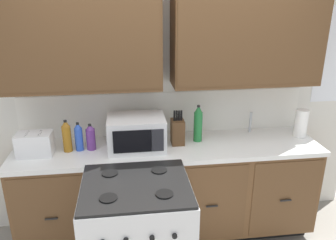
{
  "coord_description": "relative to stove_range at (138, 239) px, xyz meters",
  "views": [
    {
      "loc": [
        -0.36,
        -2.36,
        2.16
      ],
      "look_at": [
        -0.01,
        0.27,
        1.17
      ],
      "focal_mm": 36.13,
      "sensor_mm": 36.0,
      "label": 1
    }
  ],
  "objects": [
    {
      "name": "bottle_green",
      "position": [
        0.59,
        0.7,
        0.61
      ],
      "size": [
        0.08,
        0.08,
        0.33
      ],
      "color": "#237A38",
      "rests_on": "counter_run"
    },
    {
      "name": "sink_faucet",
      "position": [
        1.12,
        0.84,
        0.55
      ],
      "size": [
        0.02,
        0.02,
        0.2
      ],
      "primitive_type": "cylinder",
      "color": "#B2B5BA",
      "rests_on": "counter_run"
    },
    {
      "name": "wall_unit",
      "position": [
        0.31,
        0.83,
        1.2
      ],
      "size": [
        3.83,
        0.4,
        2.58
      ],
      "color": "silver",
      "rests_on": "ground_plane"
    },
    {
      "name": "toaster",
      "position": [
        -0.79,
        0.6,
        0.55
      ],
      "size": [
        0.28,
        0.18,
        0.19
      ],
      "color": "white",
      "rests_on": "counter_run"
    },
    {
      "name": "counter_run",
      "position": [
        0.31,
        0.63,
        0.0
      ],
      "size": [
        2.66,
        0.64,
        0.92
      ],
      "color": "black",
      "rests_on": "ground_plane"
    },
    {
      "name": "knife_block",
      "position": [
        0.4,
        0.67,
        0.57
      ],
      "size": [
        0.11,
        0.14,
        0.31
      ],
      "color": "#52361E",
      "rests_on": "counter_run"
    },
    {
      "name": "bottle_violet",
      "position": [
        -0.35,
        0.65,
        0.56
      ],
      "size": [
        0.08,
        0.08,
        0.23
      ],
      "color": "#663384",
      "rests_on": "counter_run"
    },
    {
      "name": "bottle_amber",
      "position": [
        -0.54,
        0.63,
        0.59
      ],
      "size": [
        0.07,
        0.07,
        0.28
      ],
      "color": "#9E6619",
      "rests_on": "counter_run"
    },
    {
      "name": "paper_towel_roll",
      "position": [
        1.54,
        0.68,
        0.58
      ],
      "size": [
        0.12,
        0.12,
        0.26
      ],
      "primitive_type": "cylinder",
      "color": "white",
      "rests_on": "counter_run"
    },
    {
      "name": "stove_range",
      "position": [
        0.0,
        0.0,
        0.0
      ],
      "size": [
        0.76,
        0.68,
        0.95
      ],
      "color": "white",
      "rests_on": "ground_plane"
    },
    {
      "name": "microwave",
      "position": [
        0.04,
        0.62,
        0.59
      ],
      "size": [
        0.48,
        0.37,
        0.28
      ],
      "color": "white",
      "rests_on": "counter_run"
    },
    {
      "name": "bottle_blue",
      "position": [
        -0.45,
        0.64,
        0.57
      ],
      "size": [
        0.07,
        0.07,
        0.25
      ],
      "color": "blue",
      "rests_on": "counter_run"
    }
  ]
}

